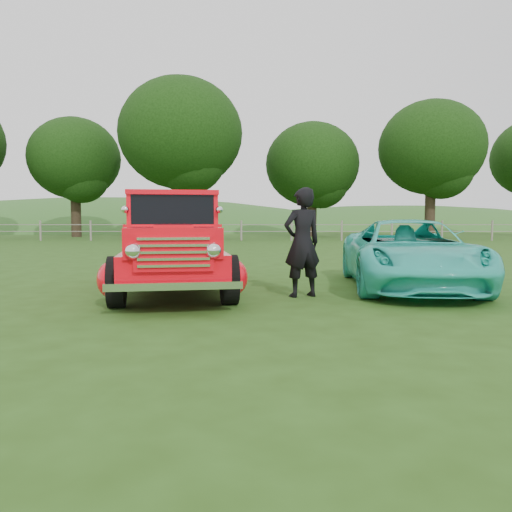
{
  "coord_description": "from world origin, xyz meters",
  "views": [
    {
      "loc": [
        0.83,
        -7.79,
        1.3
      ],
      "look_at": [
        0.84,
        1.2,
        0.63
      ],
      "focal_mm": 35.0,
      "sensor_mm": 36.0,
      "label": 1
    }
  ],
  "objects_px": {
    "tree_near_west": "(181,134)",
    "tree_mid_east": "(432,148)",
    "tree_near_east": "(312,165)",
    "red_pickup": "(173,247)",
    "teal_sedan": "(409,254)",
    "man": "(302,242)",
    "tree_mid_west": "(75,159)"
  },
  "relations": [
    {
      "from": "tree_near_east",
      "to": "man",
      "type": "xyz_separation_m",
      "value": [
        -3.39,
        -28.52,
        -4.34
      ]
    },
    {
      "from": "tree_mid_west",
      "to": "red_pickup",
      "type": "relative_size",
      "value": 1.63
    },
    {
      "from": "tree_mid_west",
      "to": "tree_near_east",
      "type": "height_order",
      "value": "tree_mid_west"
    },
    {
      "from": "tree_mid_west",
      "to": "red_pickup",
      "type": "bearing_deg",
      "value": -67.1
    },
    {
      "from": "tree_mid_west",
      "to": "teal_sedan",
      "type": "bearing_deg",
      "value": -59.37
    },
    {
      "from": "tree_near_west",
      "to": "tree_mid_east",
      "type": "distance_m",
      "value": 17.13
    },
    {
      "from": "tree_mid_west",
      "to": "tree_near_east",
      "type": "distance_m",
      "value": 17.03
    },
    {
      "from": "tree_near_west",
      "to": "tree_mid_east",
      "type": "xyz_separation_m",
      "value": [
        17.0,
        2.0,
        -0.62
      ]
    },
    {
      "from": "tree_near_east",
      "to": "man",
      "type": "relative_size",
      "value": 4.59
    },
    {
      "from": "tree_mid_west",
      "to": "tree_near_west",
      "type": "height_order",
      "value": "tree_near_west"
    },
    {
      "from": "tree_near_east",
      "to": "tree_mid_east",
      "type": "relative_size",
      "value": 0.88
    },
    {
      "from": "tree_mid_east",
      "to": "man",
      "type": "distance_m",
      "value": 29.34
    },
    {
      "from": "tree_near_east",
      "to": "tree_mid_east",
      "type": "bearing_deg",
      "value": -14.04
    },
    {
      "from": "tree_near_west",
      "to": "teal_sedan",
      "type": "bearing_deg",
      "value": -71.86
    },
    {
      "from": "tree_near_west",
      "to": "tree_mid_east",
      "type": "bearing_deg",
      "value": 6.71
    },
    {
      "from": "tree_near_east",
      "to": "red_pickup",
      "type": "distance_m",
      "value": 28.82
    },
    {
      "from": "tree_near_east",
      "to": "teal_sedan",
      "type": "distance_m",
      "value": 27.93
    },
    {
      "from": "tree_mid_east",
      "to": "red_pickup",
      "type": "relative_size",
      "value": 1.81
    },
    {
      "from": "red_pickup",
      "to": "tree_mid_west",
      "type": "bearing_deg",
      "value": 103.36
    },
    {
      "from": "tree_near_east",
      "to": "red_pickup",
      "type": "height_order",
      "value": "tree_near_east"
    },
    {
      "from": "teal_sedan",
      "to": "red_pickup",
      "type": "bearing_deg",
      "value": -169.21
    },
    {
      "from": "red_pickup",
      "to": "teal_sedan",
      "type": "xyz_separation_m",
      "value": [
        4.34,
        0.4,
        -0.15
      ]
    },
    {
      "from": "tree_mid_east",
      "to": "red_pickup",
      "type": "xyz_separation_m",
      "value": [
        -13.63,
        -25.91,
        -5.38
      ]
    },
    {
      "from": "tree_mid_east",
      "to": "man",
      "type": "xyz_separation_m",
      "value": [
        -11.39,
        -26.52,
        -5.27
      ]
    },
    {
      "from": "tree_mid_west",
      "to": "red_pickup",
      "type": "distance_m",
      "value": 29.6
    },
    {
      "from": "tree_near_west",
      "to": "teal_sedan",
      "type": "height_order",
      "value": "tree_near_west"
    },
    {
      "from": "teal_sedan",
      "to": "man",
      "type": "distance_m",
      "value": 2.33
    },
    {
      "from": "tree_near_west",
      "to": "tree_mid_east",
      "type": "relative_size",
      "value": 1.1
    },
    {
      "from": "tree_mid_west",
      "to": "tree_near_west",
      "type": "bearing_deg",
      "value": -20.56
    },
    {
      "from": "red_pickup",
      "to": "teal_sedan",
      "type": "height_order",
      "value": "red_pickup"
    },
    {
      "from": "tree_near_west",
      "to": "teal_sedan",
      "type": "relative_size",
      "value": 2.24
    },
    {
      "from": "tree_near_east",
      "to": "red_pickup",
      "type": "xyz_separation_m",
      "value": [
        -5.63,
        -27.91,
        -4.45
      ]
    }
  ]
}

